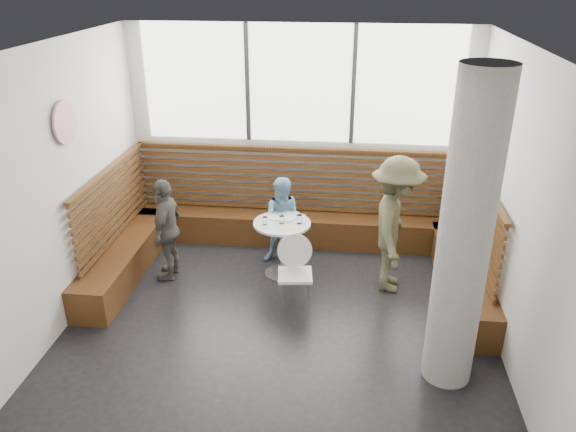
# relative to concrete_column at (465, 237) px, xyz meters

# --- Properties ---
(room) EXTENTS (5.00, 5.00, 3.20)m
(room) POSITION_rel_concrete_column_xyz_m (-1.85, 0.60, 0.00)
(room) COLOR silver
(room) RESTS_ON ground
(booth) EXTENTS (5.00, 2.50, 1.44)m
(booth) POSITION_rel_concrete_column_xyz_m (-1.85, 2.37, -1.19)
(booth) COLOR #442711
(booth) RESTS_ON ground
(concrete_column) EXTENTS (0.50, 0.50, 3.20)m
(concrete_column) POSITION_rel_concrete_column_xyz_m (0.00, 0.00, 0.00)
(concrete_column) COLOR gray
(concrete_column) RESTS_ON ground
(wall_art) EXTENTS (0.03, 0.50, 0.50)m
(wall_art) POSITION_rel_concrete_column_xyz_m (-4.31, 1.00, 0.70)
(wall_art) COLOR white
(wall_art) RESTS_ON room
(cafe_table) EXTENTS (0.77, 0.77, 0.79)m
(cafe_table) POSITION_rel_concrete_column_xyz_m (-1.96, 1.85, -1.03)
(cafe_table) COLOR silver
(cafe_table) RESTS_ON ground
(cafe_chair) EXTENTS (0.43, 0.42, 0.90)m
(cafe_chair) POSITION_rel_concrete_column_xyz_m (-1.70, 1.16, -1.07)
(cafe_chair) COLOR white
(cafe_chair) RESTS_ON ground
(adult_man) EXTENTS (0.78, 1.22, 1.80)m
(adult_man) POSITION_rel_concrete_column_xyz_m (-0.49, 1.69, -0.70)
(adult_man) COLOR brown
(adult_man) RESTS_ON ground
(child_back) EXTENTS (0.64, 0.51, 1.27)m
(child_back) POSITION_rel_concrete_column_xyz_m (-1.97, 2.22, -0.97)
(child_back) COLOR #75A9CC
(child_back) RESTS_ON ground
(child_left) EXTENTS (0.36, 0.83, 1.41)m
(child_left) POSITION_rel_concrete_column_xyz_m (-3.48, 1.64, -0.89)
(child_left) COLOR #56544E
(child_left) RESTS_ON ground
(plate_near) EXTENTS (0.18, 0.18, 0.01)m
(plate_near) POSITION_rel_concrete_column_xyz_m (-2.07, 1.96, -0.80)
(plate_near) COLOR white
(plate_near) RESTS_ON cafe_table
(plate_far) EXTENTS (0.22, 0.22, 0.02)m
(plate_far) POSITION_rel_concrete_column_xyz_m (-1.90, 1.97, -0.80)
(plate_far) COLOR white
(plate_far) RESTS_ON cafe_table
(glass_left) EXTENTS (0.07, 0.07, 0.11)m
(glass_left) POSITION_rel_concrete_column_xyz_m (-2.18, 1.76, -0.76)
(glass_left) COLOR white
(glass_left) RESTS_ON cafe_table
(glass_mid) EXTENTS (0.07, 0.07, 0.11)m
(glass_mid) POSITION_rel_concrete_column_xyz_m (-1.96, 1.82, -0.76)
(glass_mid) COLOR white
(glass_mid) RESTS_ON cafe_table
(glass_right) EXTENTS (0.07, 0.07, 0.12)m
(glass_right) POSITION_rel_concrete_column_xyz_m (-1.73, 1.85, -0.75)
(glass_right) COLOR white
(glass_right) RESTS_ON cafe_table
(menu_card) EXTENTS (0.21, 0.16, 0.00)m
(menu_card) POSITION_rel_concrete_column_xyz_m (-1.89, 1.70, -0.81)
(menu_card) COLOR #A5C64C
(menu_card) RESTS_ON cafe_table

